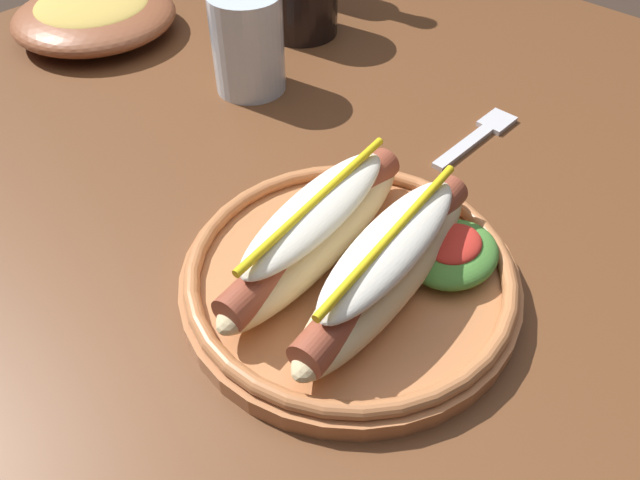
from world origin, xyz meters
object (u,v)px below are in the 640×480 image
(water_cup, at_px, (248,43))
(side_bowl, at_px, (94,14))
(hot_dog_plate, at_px, (355,263))
(fork, at_px, (480,135))

(water_cup, xyz_separation_m, side_bowl, (-0.04, 0.23, -0.03))
(hot_dog_plate, xyz_separation_m, water_cup, (0.14, 0.27, 0.02))
(hot_dog_plate, bearing_deg, fork, 9.41)
(hot_dog_plate, distance_m, side_bowl, 0.51)
(hot_dog_plate, height_order, water_cup, water_cup)
(fork, distance_m, water_cup, 0.25)
(hot_dog_plate, bearing_deg, water_cup, 62.33)
(fork, xyz_separation_m, water_cup, (-0.09, 0.23, 0.05))
(hot_dog_plate, relative_size, water_cup, 2.45)
(hot_dog_plate, height_order, fork, hot_dog_plate)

